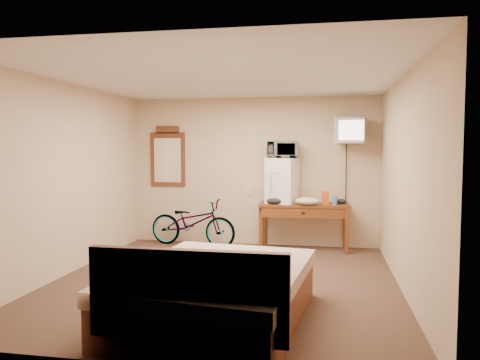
{
  "coord_description": "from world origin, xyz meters",
  "views": [
    {
      "loc": [
        1.22,
        -5.57,
        1.66
      ],
      "look_at": [
        0.06,
        0.7,
        1.22
      ],
      "focal_mm": 35.0,
      "sensor_mm": 36.0,
      "label": 1
    }
  ],
  "objects_px": {
    "mini_fridge": "(282,181)",
    "microwave": "(282,150)",
    "desk": "(304,211)",
    "bicycle": "(193,222)",
    "blue_cup": "(335,201)",
    "bed": "(215,293)",
    "crt_television": "(351,131)",
    "wall_mirror": "(168,157)"
  },
  "relations": [
    {
      "from": "mini_fridge",
      "to": "microwave",
      "type": "bearing_deg",
      "value": 56.34
    },
    {
      "from": "desk",
      "to": "bicycle",
      "type": "relative_size",
      "value": 0.97
    },
    {
      "from": "mini_fridge",
      "to": "microwave",
      "type": "relative_size",
      "value": 1.49
    },
    {
      "from": "mini_fridge",
      "to": "blue_cup",
      "type": "bearing_deg",
      "value": -5.83
    },
    {
      "from": "blue_cup",
      "to": "bed",
      "type": "relative_size",
      "value": 0.06
    },
    {
      "from": "desk",
      "to": "microwave",
      "type": "bearing_deg",
      "value": 172.5
    },
    {
      "from": "mini_fridge",
      "to": "bed",
      "type": "height_order",
      "value": "mini_fridge"
    },
    {
      "from": "desk",
      "to": "mini_fridge",
      "type": "relative_size",
      "value": 2.0
    },
    {
      "from": "microwave",
      "to": "bicycle",
      "type": "relative_size",
      "value": 0.33
    },
    {
      "from": "crt_television",
      "to": "bicycle",
      "type": "xyz_separation_m",
      "value": [
        -2.57,
        -0.07,
        -1.52
      ]
    },
    {
      "from": "microwave",
      "to": "bicycle",
      "type": "bearing_deg",
      "value": 175.69
    },
    {
      "from": "mini_fridge",
      "to": "bed",
      "type": "xyz_separation_m",
      "value": [
        -0.31,
        -3.42,
        -0.83
      ]
    },
    {
      "from": "microwave",
      "to": "bed",
      "type": "height_order",
      "value": "microwave"
    },
    {
      "from": "blue_cup",
      "to": "wall_mirror",
      "type": "bearing_deg",
      "value": 173.78
    },
    {
      "from": "mini_fridge",
      "to": "crt_television",
      "type": "xyz_separation_m",
      "value": [
        1.08,
        -0.02,
        0.8
      ]
    },
    {
      "from": "desk",
      "to": "bed",
      "type": "relative_size",
      "value": 0.65
    },
    {
      "from": "wall_mirror",
      "to": "bed",
      "type": "relative_size",
      "value": 0.46
    },
    {
      "from": "crt_television",
      "to": "bicycle",
      "type": "relative_size",
      "value": 0.4
    },
    {
      "from": "microwave",
      "to": "crt_television",
      "type": "relative_size",
      "value": 0.82
    },
    {
      "from": "desk",
      "to": "wall_mirror",
      "type": "relative_size",
      "value": 1.41
    },
    {
      "from": "bicycle",
      "to": "bed",
      "type": "bearing_deg",
      "value": -151.75
    },
    {
      "from": "mini_fridge",
      "to": "crt_television",
      "type": "height_order",
      "value": "crt_television"
    },
    {
      "from": "mini_fridge",
      "to": "blue_cup",
      "type": "xyz_separation_m",
      "value": [
        0.85,
        -0.09,
        -0.3
      ]
    },
    {
      "from": "mini_fridge",
      "to": "blue_cup",
      "type": "height_order",
      "value": "mini_fridge"
    },
    {
      "from": "desk",
      "to": "microwave",
      "type": "distance_m",
      "value": 1.05
    },
    {
      "from": "desk",
      "to": "mini_fridge",
      "type": "xyz_separation_m",
      "value": [
        -0.36,
        0.05,
        0.48
      ]
    },
    {
      "from": "mini_fridge",
      "to": "bicycle",
      "type": "bearing_deg",
      "value": -176.34
    },
    {
      "from": "blue_cup",
      "to": "bicycle",
      "type": "xyz_separation_m",
      "value": [
        -2.34,
        -0.01,
        -0.42
      ]
    },
    {
      "from": "desk",
      "to": "wall_mirror",
      "type": "bearing_deg",
      "value": 173.45
    },
    {
      "from": "desk",
      "to": "crt_television",
      "type": "xyz_separation_m",
      "value": [
        0.72,
        0.02,
        1.29
      ]
    },
    {
      "from": "microwave",
      "to": "desk",
      "type": "bearing_deg",
      "value": -15.48
    },
    {
      "from": "microwave",
      "to": "wall_mirror",
      "type": "height_order",
      "value": "wall_mirror"
    },
    {
      "from": "desk",
      "to": "crt_television",
      "type": "bearing_deg",
      "value": 1.92
    },
    {
      "from": "mini_fridge",
      "to": "crt_television",
      "type": "relative_size",
      "value": 1.22
    },
    {
      "from": "bicycle",
      "to": "bed",
      "type": "height_order",
      "value": "bed"
    },
    {
      "from": "bicycle",
      "to": "bed",
      "type": "relative_size",
      "value": 0.67
    },
    {
      "from": "crt_television",
      "to": "bed",
      "type": "distance_m",
      "value": 4.01
    },
    {
      "from": "crt_television",
      "to": "wall_mirror",
      "type": "relative_size",
      "value": 0.58
    },
    {
      "from": "desk",
      "to": "mini_fridge",
      "type": "distance_m",
      "value": 0.6
    },
    {
      "from": "mini_fridge",
      "to": "blue_cup",
      "type": "distance_m",
      "value": 0.9
    },
    {
      "from": "mini_fridge",
      "to": "bed",
      "type": "relative_size",
      "value": 0.33
    },
    {
      "from": "crt_television",
      "to": "wall_mirror",
      "type": "bearing_deg",
      "value": 175.39
    }
  ]
}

